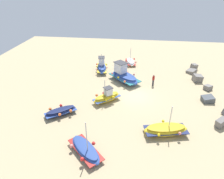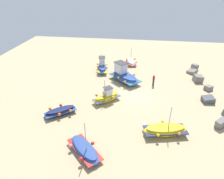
{
  "view_description": "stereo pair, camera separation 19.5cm",
  "coord_description": "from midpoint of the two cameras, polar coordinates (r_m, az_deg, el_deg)",
  "views": [
    {
      "loc": [
        22.53,
        -0.17,
        13.51
      ],
      "look_at": [
        0.34,
        -3.01,
        0.9
      ],
      "focal_mm": 32.07,
      "sensor_mm": 36.0,
      "label": 1
    },
    {
      "loc": [
        22.5,
        0.02,
        13.51
      ],
      "look_at": [
        0.34,
        -3.01,
        0.9
      ],
      "focal_mm": 32.07,
      "sensor_mm": 36.0,
      "label": 2
    }
  ],
  "objects": [
    {
      "name": "fishing_boat_4",
      "position": [
        32.89,
        -3.12,
        6.48
      ],
      "size": [
        4.26,
        2.21,
        3.22
      ],
      "rotation": [
        0.0,
        0.0,
        3.32
      ],
      "color": "#2D4C9E",
      "rests_on": "ground_plane"
    },
    {
      "name": "ground_plane",
      "position": [
        26.26,
        6.4,
        -1.76
      ],
      "size": [
        53.73,
        53.73,
        0.0
      ],
      "primitive_type": "plane",
      "color": "tan"
    },
    {
      "name": "fishing_boat_6",
      "position": [
        20.59,
        14.8,
        -11.0
      ],
      "size": [
        2.58,
        4.55,
        3.25
      ],
      "rotation": [
        0.0,
        0.0,
        4.93
      ],
      "color": "gold",
      "rests_on": "ground_plane"
    },
    {
      "name": "breakwater_rocks",
      "position": [
        28.58,
        25.52,
        -1.1
      ],
      "size": [
        21.63,
        3.24,
        1.21
      ],
      "color": "slate",
      "rests_on": "ground_plane"
    },
    {
      "name": "fishing_boat_1",
      "position": [
        18.33,
        -7.91,
        -16.56
      ],
      "size": [
        3.89,
        3.85,
        3.67
      ],
      "rotation": [
        0.0,
        0.0,
        3.92
      ],
      "color": "#2D4C9E",
      "rests_on": "ground_plane"
    },
    {
      "name": "fishing_boat_3",
      "position": [
        29.46,
        3.22,
        3.92
      ],
      "size": [
        5.13,
        5.12,
        2.72
      ],
      "rotation": [
        0.0,
        0.0,
        3.92
      ],
      "color": "#2D4C9E",
      "rests_on": "ground_plane"
    },
    {
      "name": "person_walking",
      "position": [
        28.71,
        11.53,
        2.86
      ],
      "size": [
        0.32,
        0.32,
        1.67
      ],
      "rotation": [
        0.0,
        0.0,
        3.86
      ],
      "color": "#2D2D38",
      "rests_on": "ground_plane"
    },
    {
      "name": "mooring_buoy_0",
      "position": [
        35.3,
        1.03,
        7.49
      ],
      "size": [
        0.36,
        0.36,
        0.52
      ],
      "color": "#3F3F42",
      "rests_on": "ground_plane"
    },
    {
      "name": "fishing_boat_5",
      "position": [
        23.16,
        -14.69,
        -6.12
      ],
      "size": [
        3.16,
        3.58,
        0.91
      ],
      "rotation": [
        0.0,
        0.0,
        2.23
      ],
      "color": "navy",
      "rests_on": "ground_plane"
    },
    {
      "name": "fishing_boat_0",
      "position": [
        24.62,
        -1.69,
        -2.15
      ],
      "size": [
        3.26,
        3.5,
        3.05
      ],
      "rotation": [
        0.0,
        0.0,
        2.29
      ],
      "color": "gold",
      "rests_on": "ground_plane"
    },
    {
      "name": "fishing_boat_2",
      "position": [
        35.82,
        5.14,
        7.82
      ],
      "size": [
        3.51,
        2.09,
        2.91
      ],
      "rotation": [
        0.0,
        0.0,
        0.21
      ],
      "color": "white",
      "rests_on": "ground_plane"
    }
  ]
}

